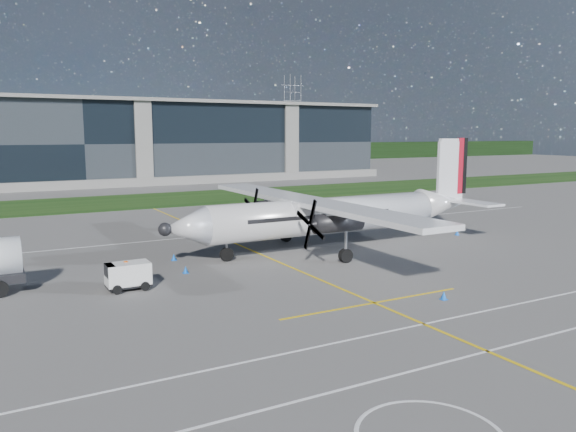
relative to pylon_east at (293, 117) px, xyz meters
The scene contains 14 objects.
ground 139.82m from the pylon_east, 127.69° to the right, with size 400.00×400.00×0.00m, color #595654.
grass_strip 133.62m from the pylon_east, 129.81° to the right, with size 400.00×18.00×0.04m, color black.
terminal_building 110.37m from the pylon_east, 140.53° to the right, with size 120.00×20.00×15.00m, color black.
tree_line 86.42m from the pylon_east, behind, with size 400.00×6.00×6.00m, color black.
pylon_east is the anchor object (origin of this frame).
yellow_taxiway_centerline 162.94m from the pylon_east, 120.36° to the right, with size 0.20×70.00×0.01m, color yellow.
white_lane_line 185.33m from the pylon_east, 117.40° to the right, with size 90.00×0.15×0.01m, color white.
turboprop_aircraft 161.64m from the pylon_east, 117.97° to the right, with size 28.77×29.83×8.95m, color white, non-canonical shape.
baggage_tug 174.42m from the pylon_east, 122.49° to the right, with size 2.74×1.65×1.65m, color silver, non-canonical shape.
ground_crew_person 174.18m from the pylon_east, 122.53° to the right, with size 0.80×0.57×1.97m, color #F25907.
safety_cone_nose_port 170.36m from the pylon_east, 121.65° to the right, with size 0.36×0.36×0.50m, color blue.
safety_cone_tail 156.54m from the pylon_east, 113.58° to the right, with size 0.36×0.36×0.50m, color blue.
safety_cone_portwing 176.34m from the pylon_east, 116.41° to the right, with size 0.36×0.36×0.50m, color blue.
safety_cone_nose_stbd 166.58m from the pylon_east, 122.26° to the right, with size 0.36×0.36×0.50m, color blue.
Camera 1 is at (-15.76, -30.17, 9.38)m, focal length 35.00 mm.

